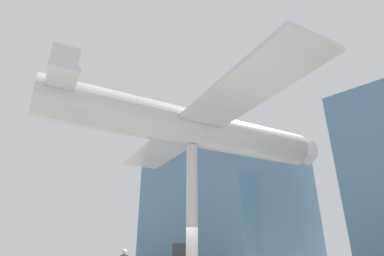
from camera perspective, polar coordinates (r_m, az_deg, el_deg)
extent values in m
cube|color=slate|center=(31.14, 7.63, -15.69)|extent=(11.95, 13.96, 10.63)
cube|color=#383A3F|center=(32.32, 7.11, -5.77)|extent=(0.36, 13.26, 0.60)
cylinder|color=#B7B7BC|center=(13.14, 0.00, -16.03)|extent=(0.50, 0.50, 6.12)
cylinder|color=#B2B7BC|center=(14.16, 0.00, 0.00)|extent=(5.83, 13.41, 1.76)
cube|color=#B2B7BC|center=(14.16, 0.00, 0.00)|extent=(14.66, 6.64, 0.18)
cube|color=#B2B7BC|center=(12.81, -24.27, 5.46)|extent=(4.78, 2.39, 0.18)
cube|color=#B2B7BC|center=(13.40, -23.42, 10.08)|extent=(0.51, 1.10, 2.36)
cone|color=#B2B7BC|center=(18.49, 20.17, -4.13)|extent=(1.70, 1.32, 1.49)
sphere|color=black|center=(18.95, 21.48, -4.39)|extent=(0.44, 0.44, 0.44)
sphere|color=beige|center=(14.79, -12.77, -22.03)|extent=(0.26, 0.26, 0.26)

